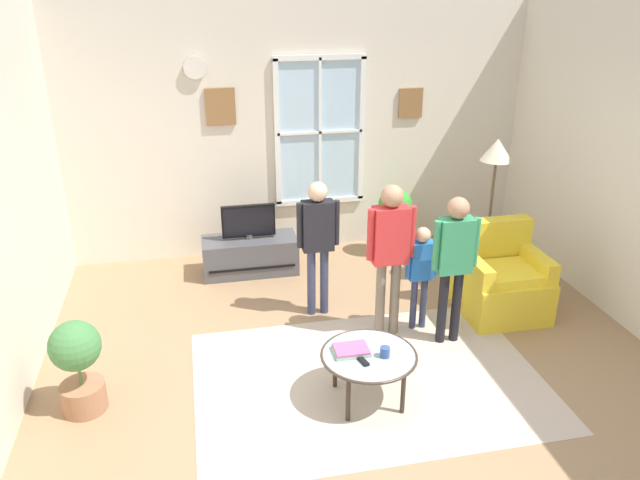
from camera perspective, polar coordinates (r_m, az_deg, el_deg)
ground_plane at (r=5.16m, az=4.30°, el=-13.37°), size 5.85×6.37×0.02m
back_wall at (r=7.21m, az=-1.82°, el=10.19°), size 5.25×0.17×2.90m
area_rug at (r=5.24m, az=4.45°, el=-12.58°), size 2.81×1.98×0.01m
tv_stand at (r=6.93m, az=-6.42°, el=-1.39°), size 1.03×0.45×0.40m
television at (r=6.77m, az=-6.57°, el=1.72°), size 0.58×0.08×0.39m
armchair at (r=6.29m, az=16.21°, el=-3.63°), size 0.76×0.74×0.87m
coffee_table at (r=4.81m, az=4.49°, el=-10.65°), size 0.74×0.74×0.42m
book_stack at (r=4.79m, az=2.88°, el=-10.04°), size 0.27×0.20×0.04m
cup at (r=4.76m, az=5.96°, el=-10.16°), size 0.07×0.07×0.08m
remote_near_books at (r=4.70m, az=3.91°, el=-10.94°), size 0.08×0.15×0.02m
remote_near_cup at (r=4.83m, az=3.77°, el=-9.98°), size 0.06×0.14×0.02m
person_blue_shirt at (r=5.69m, az=9.23°, el=-2.41°), size 0.30×0.14×1.01m
person_red_shirt at (r=5.45m, az=6.44°, el=-0.35°), size 0.43×0.20×1.44m
person_black_shirt at (r=5.79m, az=-0.21°, el=0.61°), size 0.40×0.18×1.34m
person_green_shirt at (r=5.44m, az=12.19°, el=-1.27°), size 0.41×0.19×1.37m
potted_plant_by_window at (r=7.30m, az=6.82°, el=1.88°), size 0.39×0.39×0.81m
potted_plant_corner at (r=5.01m, az=-21.30°, el=-10.38°), size 0.38×0.38×0.75m
floor_lamp at (r=6.48m, az=15.77°, el=6.66°), size 0.32×0.32×1.58m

